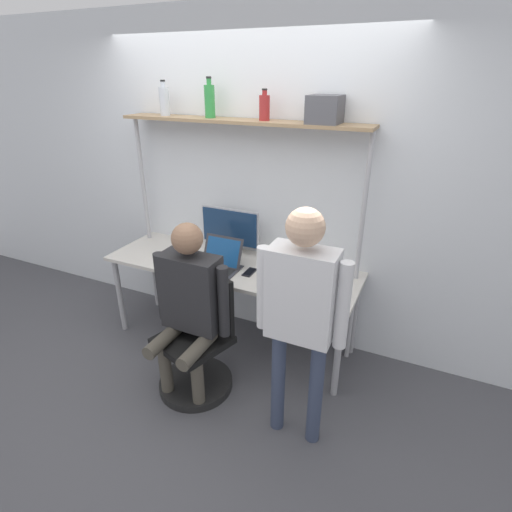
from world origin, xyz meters
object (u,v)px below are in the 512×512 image
(bottle_clear, at_px, (164,101))
(bottle_red, at_px, (264,107))
(monitor, at_px, (230,230))
(storage_box, at_px, (325,109))
(person_seated, at_px, (189,299))
(person_standing, at_px, (301,304))
(bottle_green, at_px, (210,101))
(office_chair, at_px, (198,355))
(cell_phone, at_px, (250,272))
(laptop, at_px, (221,260))

(bottle_clear, bearing_deg, bottle_red, -0.00)
(bottle_clear, bearing_deg, monitor, 0.31)
(storage_box, bearing_deg, monitor, 179.77)
(bottle_clear, xyz_separation_m, bottle_red, (0.88, -0.00, -0.02))
(person_seated, xyz_separation_m, storage_box, (0.64, 0.85, 1.20))
(person_standing, xyz_separation_m, bottle_green, (-1.11, 0.93, 1.01))
(bottle_green, bearing_deg, bottle_red, 0.00)
(bottle_red, bearing_deg, office_chair, -102.18)
(cell_phone, height_order, bottle_red, bottle_red)
(office_chair, distance_m, storage_box, 1.99)
(bottle_green, distance_m, bottle_clear, 0.43)
(bottle_clear, bearing_deg, person_seated, -50.68)
(person_standing, xyz_separation_m, bottle_red, (-0.65, 0.93, 0.98))
(monitor, distance_m, office_chair, 1.08)
(monitor, bearing_deg, person_seated, -81.38)
(bottle_clear, relative_size, storage_box, 1.18)
(laptop, distance_m, storage_box, 1.38)
(monitor, height_order, bottle_green, bottle_green)
(office_chair, relative_size, person_seated, 0.68)
(monitor, distance_m, bottle_red, 1.05)
(bottle_green, xyz_separation_m, bottle_clear, (-0.43, 0.00, -0.01))
(cell_phone, bearing_deg, bottle_red, 89.93)
(laptop, height_order, storage_box, storage_box)
(monitor, height_order, person_seated, person_seated)
(cell_phone, height_order, bottle_clear, bottle_clear)
(office_chair, relative_size, bottle_red, 4.15)
(person_standing, height_order, storage_box, storage_box)
(monitor, xyz_separation_m, person_standing, (0.96, -0.94, 0.02))
(cell_phone, height_order, person_standing, person_standing)
(monitor, xyz_separation_m, person_seated, (0.13, -0.85, -0.20))
(laptop, height_order, bottle_clear, bottle_clear)
(laptop, height_order, office_chair, laptop)
(person_seated, bearing_deg, bottle_clear, 129.32)
(monitor, xyz_separation_m, cell_phone, (0.32, -0.27, -0.22))
(person_standing, relative_size, storage_box, 6.92)
(office_chair, relative_size, bottle_clear, 3.35)
(person_seated, relative_size, bottle_green, 4.51)
(cell_phone, height_order, bottle_green, bottle_green)
(office_chair, bearing_deg, laptop, 98.88)
(bottle_green, bearing_deg, person_seated, -72.29)
(monitor, height_order, cell_phone, monitor)
(bottle_green, height_order, bottle_red, bottle_green)
(office_chair, distance_m, bottle_clear, 2.04)
(person_standing, bearing_deg, office_chair, 171.27)
(person_seated, bearing_deg, laptop, 96.95)
(office_chair, xyz_separation_m, person_seated, (-0.01, -0.04, 0.51))
(office_chair, height_order, storage_box, storage_box)
(bottle_green, bearing_deg, person_standing, -40.11)
(monitor, xyz_separation_m, bottle_green, (-0.14, -0.00, 1.03))
(monitor, xyz_separation_m, office_chair, (0.14, -0.81, -0.71))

